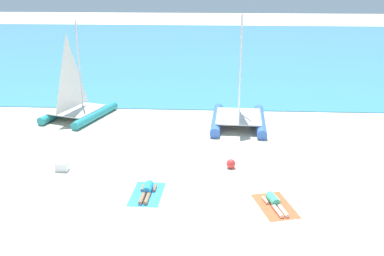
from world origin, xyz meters
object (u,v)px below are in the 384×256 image
object	(u,v)px
sailboat_blue	(239,110)
sunbather_right	(274,202)
beach_ball	(231,164)
towel_left	(147,194)
sunbather_left	(147,190)
towel_right	(275,206)
sailboat_teal	(77,104)
cooler_box	(62,166)

from	to	relation	value
sailboat_blue	sunbather_right	size ratio (longest dim) A/B	3.62
beach_ball	towel_left	bearing A→B (deg)	-141.65
sunbather_right	sunbather_left	bearing A→B (deg)	156.83
towel_right	sunbather_right	size ratio (longest dim) A/B	1.23
towel_left	sunbather_left	bearing A→B (deg)	87.79
sailboat_blue	towel_left	bearing A→B (deg)	-112.49
sailboat_teal	towel_right	distance (m)	13.28
towel_right	sunbather_left	bearing A→B (deg)	171.42
sailboat_teal	towel_left	bearing A→B (deg)	-41.64
towel_right	sunbather_right	world-z (taller)	sunbather_right
sunbather_left	towel_right	world-z (taller)	sunbather_left
sunbather_left	towel_right	bearing A→B (deg)	-6.37
towel_left	sunbather_left	world-z (taller)	sunbather_left
sailboat_teal	towel_right	xyz separation A→B (m)	(9.59, -9.15, -0.76)
towel_right	sailboat_teal	bearing A→B (deg)	136.34
sunbather_left	beach_ball	size ratio (longest dim) A/B	4.15
towel_left	sailboat_teal	bearing A→B (deg)	120.71
towel_right	towel_left	bearing A→B (deg)	172.25
towel_right	cooler_box	xyz separation A→B (m)	(-8.23, 2.42, 0.17)
towel_right	cooler_box	distance (m)	8.58
sunbather_left	cooler_box	distance (m)	4.10
sailboat_blue	towel_right	distance (m)	8.41
towel_left	sailboat_blue	bearing A→B (deg)	64.99
sailboat_teal	sunbather_left	size ratio (longest dim) A/B	3.30
sailboat_teal	towel_left	world-z (taller)	sailboat_teal
sailboat_teal	towel_left	size ratio (longest dim) A/B	2.71
sunbather_left	beach_ball	bearing A→B (deg)	39.82
towel_right	beach_ball	bearing A→B (deg)	115.23
sunbather_right	beach_ball	size ratio (longest dim) A/B	4.11
sailboat_teal	towel_left	xyz separation A→B (m)	(5.07, -8.54, -0.76)
towel_right	cooler_box	size ratio (longest dim) A/B	3.80
towel_right	beach_ball	size ratio (longest dim) A/B	5.04
cooler_box	beach_ball	bearing A→B (deg)	5.30
sunbather_left	cooler_box	size ratio (longest dim) A/B	3.13
sunbather_left	beach_ball	distance (m)	3.88
sailboat_blue	cooler_box	size ratio (longest dim) A/B	11.21
towel_right	beach_ball	world-z (taller)	beach_ball
sailboat_blue	sunbather_left	bearing A→B (deg)	-112.67
sunbather_right	towel_right	bearing A→B (deg)	-90.00
sailboat_blue	sailboat_teal	size ratio (longest dim) A/B	1.09
sailboat_teal	beach_ball	size ratio (longest dim) A/B	13.67
sailboat_blue	towel_left	size ratio (longest dim) A/B	2.95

